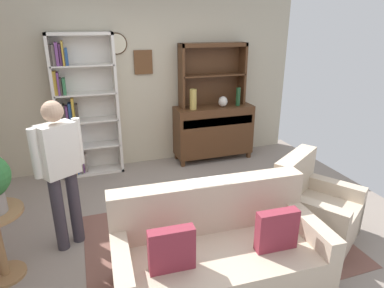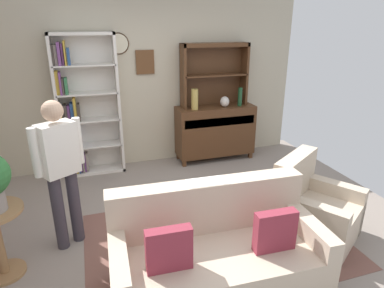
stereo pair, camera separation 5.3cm
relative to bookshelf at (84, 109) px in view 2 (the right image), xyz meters
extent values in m
cube|color=gray|center=(1.02, -1.95, -1.03)|extent=(5.40, 4.60, 0.02)
cube|color=#BCB299|center=(1.02, 0.18, 0.38)|extent=(5.00, 0.06, 2.80)
cylinder|color=beige|center=(0.59, 0.14, 0.91)|extent=(0.28, 0.03, 0.28)
torus|color=#382314|center=(0.59, 0.14, 0.91)|extent=(0.31, 0.02, 0.31)
cube|color=brown|center=(0.97, 0.13, 0.62)|extent=(0.28, 0.03, 0.36)
cube|color=brown|center=(1.22, -2.25, -1.02)|extent=(2.72, 1.87, 0.01)
cube|color=silver|center=(-0.35, -0.02, 0.03)|extent=(0.04, 0.30, 2.10)
cube|color=silver|center=(0.51, -0.02, 0.03)|extent=(0.04, 0.30, 2.10)
cube|color=silver|center=(0.08, -0.02, 1.06)|extent=(0.90, 0.30, 0.04)
cube|color=silver|center=(0.08, -0.02, -1.00)|extent=(0.90, 0.30, 0.04)
cube|color=silver|center=(0.08, 0.13, 0.03)|extent=(0.90, 0.01, 2.10)
cube|color=silver|center=(0.08, -0.02, -0.58)|extent=(0.86, 0.30, 0.02)
cube|color=#B22D33|center=(-0.31, -0.04, -0.83)|extent=(0.04, 0.15, 0.28)
cube|color=#3F3833|center=(-0.27, -0.04, -0.85)|extent=(0.03, 0.22, 0.24)
cube|color=#337247|center=(-0.23, -0.04, -0.82)|extent=(0.04, 0.18, 0.31)
cube|color=gold|center=(-0.19, -0.04, -0.84)|extent=(0.04, 0.21, 0.27)
cube|color=#284C8C|center=(-0.16, -0.04, -0.85)|extent=(0.02, 0.22, 0.24)
cube|color=#723F7F|center=(-0.12, -0.04, -0.84)|extent=(0.03, 0.13, 0.26)
cube|color=gray|center=(-0.10, -0.04, -0.85)|extent=(0.02, 0.22, 0.25)
cube|color=#723F7F|center=(-0.07, -0.04, -0.83)|extent=(0.02, 0.17, 0.27)
cube|color=gray|center=(-0.03, -0.04, -0.83)|extent=(0.03, 0.11, 0.28)
cube|color=silver|center=(0.08, -0.02, -0.17)|extent=(0.86, 0.30, 0.02)
cube|color=#CC7233|center=(-0.32, -0.04, -0.42)|extent=(0.03, 0.13, 0.30)
cube|color=gray|center=(-0.29, -0.04, -0.42)|extent=(0.02, 0.10, 0.30)
cube|color=#723F7F|center=(-0.26, -0.04, -0.42)|extent=(0.02, 0.16, 0.30)
cube|color=#284C8C|center=(-0.22, -0.04, -0.43)|extent=(0.04, 0.24, 0.28)
cube|color=silver|center=(0.08, -0.02, 0.23)|extent=(0.86, 0.30, 0.02)
cube|color=gold|center=(-0.32, -0.04, -0.05)|extent=(0.03, 0.17, 0.23)
cube|color=#3F3833|center=(-0.29, -0.04, -0.04)|extent=(0.02, 0.15, 0.24)
cube|color=#3F3833|center=(-0.25, -0.04, -0.04)|extent=(0.04, 0.17, 0.25)
cube|color=#723F7F|center=(-0.21, -0.04, -0.04)|extent=(0.03, 0.11, 0.24)
cube|color=#284C8C|center=(-0.17, -0.04, -0.03)|extent=(0.04, 0.14, 0.28)
cube|color=gold|center=(-0.12, -0.04, 0.01)|extent=(0.04, 0.23, 0.35)
cube|color=#3F3833|center=(-0.07, -0.04, -0.04)|extent=(0.04, 0.16, 0.25)
cube|color=silver|center=(0.08, -0.02, 0.63)|extent=(0.86, 0.30, 0.02)
cube|color=gold|center=(-0.31, -0.04, 0.40)|extent=(0.04, 0.13, 0.33)
cube|color=#723F7F|center=(-0.27, -0.04, 0.40)|extent=(0.03, 0.18, 0.31)
cube|color=#3F3833|center=(-0.24, -0.04, 0.36)|extent=(0.03, 0.18, 0.23)
cube|color=#337247|center=(-0.20, -0.04, 0.36)|extent=(0.04, 0.16, 0.23)
cube|color=#3F3833|center=(-0.32, -0.04, 0.78)|extent=(0.03, 0.16, 0.28)
cube|color=gray|center=(-0.28, -0.04, 0.78)|extent=(0.04, 0.12, 0.27)
cube|color=#723F7F|center=(-0.24, -0.04, 0.80)|extent=(0.04, 0.22, 0.31)
cube|color=#723F7F|center=(-0.20, -0.04, 0.79)|extent=(0.03, 0.15, 0.29)
cube|color=gold|center=(-0.16, -0.04, 0.81)|extent=(0.02, 0.24, 0.32)
cube|color=#284C8C|center=(-0.12, -0.04, 0.76)|extent=(0.04, 0.14, 0.23)
cube|color=#4C2D19|center=(2.07, -0.09, -0.51)|extent=(1.30, 0.45, 0.82)
cube|color=#4C2D19|center=(1.47, -0.26, -0.97)|extent=(0.06, 0.06, 0.10)
cube|color=#4C2D19|center=(2.67, -0.26, -0.97)|extent=(0.06, 0.06, 0.10)
cube|color=#4C2D19|center=(1.47, 0.09, -0.97)|extent=(0.06, 0.06, 0.10)
cube|color=#4C2D19|center=(2.67, 0.09, -0.97)|extent=(0.06, 0.06, 0.10)
cube|color=#3D2414|center=(2.07, -0.31, -0.31)|extent=(1.20, 0.01, 0.14)
cube|color=#4C2D19|center=(1.54, -0.01, 0.40)|extent=(0.04, 0.26, 1.00)
cube|color=#4C2D19|center=(2.60, -0.01, 0.40)|extent=(0.04, 0.26, 1.00)
cube|color=#4C2D19|center=(2.07, -0.01, 0.87)|extent=(1.10, 0.26, 0.06)
cube|color=#4C2D19|center=(2.07, -0.01, 0.40)|extent=(1.06, 0.26, 0.02)
cube|color=#4C2D19|center=(2.07, 0.12, 0.40)|extent=(1.10, 0.01, 1.00)
cylinder|color=tan|center=(1.68, -0.17, 0.06)|extent=(0.11, 0.11, 0.32)
ellipsoid|color=beige|center=(2.20, -0.15, -0.02)|extent=(0.15, 0.15, 0.17)
cylinder|color=#194223|center=(2.46, -0.18, 0.05)|extent=(0.07, 0.07, 0.30)
cube|color=beige|center=(0.98, -2.90, -0.81)|extent=(1.84, 0.93, 0.42)
cube|color=beige|center=(1.00, -2.58, -0.36)|extent=(1.81, 0.28, 0.48)
cube|color=beige|center=(0.16, -2.87, -0.72)|extent=(0.18, 0.86, 0.60)
cube|color=beige|center=(1.81, -2.94, -0.72)|extent=(0.18, 0.86, 0.60)
cube|color=maroon|center=(0.53, -3.00, -0.42)|extent=(0.36, 0.12, 0.36)
cube|color=maroon|center=(1.43, -3.04, -0.42)|extent=(0.36, 0.12, 0.36)
cube|color=white|center=(1.00, -2.58, -0.12)|extent=(0.37, 0.20, 0.00)
cube|color=beige|center=(2.31, -2.50, -0.82)|extent=(1.05, 1.06, 0.40)
cube|color=beige|center=(2.15, -2.25, -0.38)|extent=(0.73, 0.56, 0.48)
cube|color=beige|center=(2.06, -2.67, -0.75)|extent=(0.54, 0.73, 0.55)
cube|color=beige|center=(2.57, -2.34, -0.75)|extent=(0.54, 0.73, 0.55)
cylinder|color=#997047|center=(-0.85, -2.12, -1.01)|extent=(0.36, 0.36, 0.03)
cylinder|color=#38333D|center=(-0.34, -1.86, -0.61)|extent=(0.16, 0.16, 0.82)
cylinder|color=#38333D|center=(-0.18, -1.77, -0.61)|extent=(0.16, 0.16, 0.82)
cube|color=silver|center=(-0.26, -1.81, 0.06)|extent=(0.39, 0.35, 0.52)
sphere|color=tan|center=(-0.26, -1.81, 0.44)|extent=(0.27, 0.27, 0.20)
cylinder|color=silver|center=(-0.45, -1.93, 0.08)|extent=(0.11, 0.11, 0.48)
cylinder|color=silver|center=(-0.07, -1.70, 0.08)|extent=(0.11, 0.11, 0.48)
cube|color=#4C2D19|center=(1.26, -1.86, -0.62)|extent=(0.80, 0.50, 0.03)
cube|color=#4C2D19|center=(0.89, -2.08, -0.83)|extent=(0.05, 0.05, 0.39)
cube|color=#4C2D19|center=(1.63, -2.08, -0.83)|extent=(0.05, 0.05, 0.39)
cube|color=#4C2D19|center=(0.89, -1.64, -0.83)|extent=(0.05, 0.05, 0.39)
cube|color=#4C2D19|center=(1.63, -1.64, -0.83)|extent=(0.05, 0.05, 0.39)
cube|color=#337247|center=(1.30, -1.93, -0.59)|extent=(0.17, 0.13, 0.03)
cube|color=#337247|center=(1.31, -1.93, -0.56)|extent=(0.16, 0.14, 0.02)
cube|color=#723F7F|center=(1.30, -1.93, -0.54)|extent=(0.16, 0.10, 0.03)
cube|color=gray|center=(1.31, -1.93, -0.51)|extent=(0.20, 0.10, 0.03)
camera|label=1|loc=(0.00, -5.05, 1.22)|focal=31.21mm
camera|label=2|loc=(0.05, -5.07, 1.22)|focal=31.21mm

